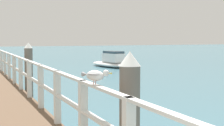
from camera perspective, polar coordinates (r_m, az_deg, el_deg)
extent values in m
cube|color=silver|center=(5.43, -4.74, -8.29)|extent=(0.12, 0.12, 1.05)
cube|color=silver|center=(6.97, -8.91, -5.54)|extent=(0.12, 0.12, 1.05)
cube|color=silver|center=(8.54, -11.54, -3.77)|extent=(0.12, 0.12, 1.05)
cube|color=silver|center=(10.12, -13.34, -2.55)|extent=(0.12, 0.12, 1.05)
cube|color=silver|center=(11.72, -14.65, -1.65)|extent=(0.12, 0.12, 1.05)
cube|color=silver|center=(13.33, -15.65, -0.98)|extent=(0.12, 0.12, 1.05)
cube|color=silver|center=(14.94, -16.43, -0.44)|extent=(0.12, 0.12, 1.05)
cube|color=silver|center=(16.55, -17.06, -0.02)|extent=(0.12, 0.12, 1.05)
cube|color=silver|center=(18.16, -17.57, 0.34)|extent=(0.12, 0.12, 1.05)
cube|color=silver|center=(11.68, -14.70, 0.80)|extent=(0.10, 19.51, 0.04)
cube|color=silver|center=(11.72, -14.66, -1.40)|extent=(0.10, 19.51, 0.04)
cone|color=white|center=(4.66, 2.93, 0.72)|extent=(0.29, 0.29, 0.20)
cylinder|color=#6B6056|center=(12.52, -13.41, -1.60)|extent=(0.28, 0.28, 1.73)
cone|color=white|center=(12.46, -13.49, 2.82)|extent=(0.29, 0.29, 0.20)
ellipsoid|color=white|center=(4.82, -2.76, -2.08)|extent=(0.27, 0.30, 0.15)
sphere|color=white|center=(4.72, -0.99, -1.65)|extent=(0.09, 0.09, 0.09)
cone|color=gold|center=(4.68, -0.31, -1.70)|extent=(0.05, 0.05, 0.02)
cone|color=#939399|center=(4.91, -4.42, -1.84)|extent=(0.10, 0.11, 0.07)
ellipsoid|color=#939399|center=(4.81, -2.77, -1.77)|extent=(0.27, 0.28, 0.04)
cylinder|color=tan|center=(4.85, -2.70, -3.21)|extent=(0.01, 0.01, 0.05)
cylinder|color=tan|center=(4.81, -3.02, -3.28)|extent=(0.01, 0.01, 0.05)
ellipsoid|color=white|center=(24.73, -0.31, -0.22)|extent=(2.10, 4.40, 0.38)
cube|color=white|center=(24.34, 0.23, 0.87)|extent=(1.16, 1.82, 0.60)
cube|color=#334756|center=(24.32, 0.23, 1.77)|extent=(1.08, 1.64, 0.16)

